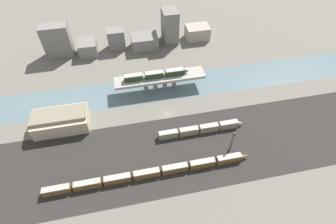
{
  "coord_description": "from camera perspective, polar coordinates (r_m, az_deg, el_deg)",
  "views": [
    {
      "loc": [
        -18.09,
        -89.67,
        101.88
      ],
      "look_at": [
        0.0,
        -1.91,
        3.46
      ],
      "focal_mm": 28.0,
      "sensor_mm": 36.0,
      "label": 1
    }
  ],
  "objects": [
    {
      "name": "city_block_far_left",
      "position": [
        184.52,
        -23.0,
        14.13
      ],
      "size": [
        16.68,
        9.18,
        20.84
      ],
      "primitive_type": "cube",
      "color": "slate",
      "rests_on": "ground"
    },
    {
      "name": "city_block_center",
      "position": [
        182.58,
        -11.2,
        15.32
      ],
      "size": [
        10.92,
        8.56,
        13.27
      ],
      "primitive_type": "cube",
      "color": "slate",
      "rests_on": "ground"
    },
    {
      "name": "river_water",
      "position": [
        150.91,
        -1.7,
        5.2
      ],
      "size": [
        320.0,
        21.69,
        0.01
      ],
      "primitive_type": "cube",
      "color": "slate",
      "rests_on": "ground"
    },
    {
      "name": "city_block_far_right",
      "position": [
        184.33,
        0.41,
        18.19
      ],
      "size": [
        9.98,
        12.94,
        22.29
      ],
      "primitive_type": "cube",
      "color": "slate",
      "rests_on": "ground"
    },
    {
      "name": "train_yard_near",
      "position": [
        114.84,
        -4.0,
        -13.13
      ],
      "size": [
        89.44,
        2.83,
        3.71
      ],
      "color": "brown",
      "rests_on": "ground"
    },
    {
      "name": "signal_tower",
      "position": [
        121.4,
        13.76,
        -6.27
      ],
      "size": [
        1.0,
        0.79,
        12.45
      ],
      "color": "#4C4C51",
      "rests_on": "ground"
    },
    {
      "name": "railbed_yard",
      "position": [
        122.55,
        2.11,
        -8.6
      ],
      "size": [
        280.0,
        42.0,
        0.01
      ],
      "primitive_type": "cube",
      "color": "#282623",
      "rests_on": "ground"
    },
    {
      "name": "city_block_left",
      "position": [
        182.78,
        -17.05,
        13.29
      ],
      "size": [
        11.58,
        13.5,
        8.85
      ],
      "primitive_type": "cube",
      "color": "slate",
      "rests_on": "ground"
    },
    {
      "name": "bridge",
      "position": [
        146.25,
        -1.76,
        7.23
      ],
      "size": [
        50.05,
        9.39,
        8.65
      ],
      "color": "gray",
      "rests_on": "ground"
    },
    {
      "name": "city_block_tall",
      "position": [
        191.36,
        6.39,
        16.82
      ],
      "size": [
        15.76,
        11.47,
        9.11
      ],
      "primitive_type": "cube",
      "color": "gray",
      "rests_on": "ground"
    },
    {
      "name": "train_yard_mid",
      "position": [
        128.89,
        7.2,
        -3.72
      ],
      "size": [
        43.26,
        2.89,
        3.86
      ],
      "color": "gray",
      "rests_on": "ground"
    },
    {
      "name": "warehouse_building",
      "position": [
        138.53,
        -22.31,
        -1.7
      ],
      "size": [
        26.19,
        14.52,
        9.25
      ],
      "color": "tan",
      "rests_on": "ground"
    },
    {
      "name": "city_block_right",
      "position": [
        181.33,
        -5.11,
        15.0
      ],
      "size": [
        17.22,
        13.13,
        8.97
      ],
      "primitive_type": "cube",
      "color": "slate",
      "rests_on": "ground"
    },
    {
      "name": "train_on_bridge",
      "position": [
        143.9,
        -2.48,
        8.15
      ],
      "size": [
        36.02,
        3.12,
        3.53
      ],
      "color": "#23381E",
      "rests_on": "bridge"
    },
    {
      "name": "ground_plane",
      "position": [
        136.92,
        -0.16,
        -0.4
      ],
      "size": [
        400.0,
        400.0,
        0.0
      ],
      "primitive_type": "plane",
      "color": "#666056"
    }
  ]
}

